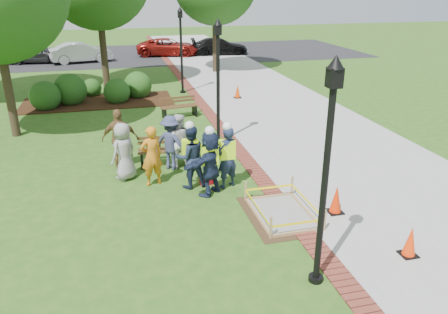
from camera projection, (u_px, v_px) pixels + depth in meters
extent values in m
plane|color=#285116|center=(216.00, 214.00, 10.77)|extent=(100.00, 100.00, 0.00)
cube|color=#9E9E99|center=(270.00, 102.00, 20.91)|extent=(6.00, 60.00, 0.02)
cube|color=maroon|center=(204.00, 106.00, 20.17)|extent=(0.50, 60.00, 0.03)
cube|color=#381E0F|center=(98.00, 102.00, 20.89)|extent=(7.00, 3.00, 0.05)
cube|color=black|center=(140.00, 54.00, 35.10)|extent=(36.00, 12.00, 0.01)
cube|color=#47331E|center=(282.00, 215.00, 10.72)|extent=(1.71, 2.31, 0.01)
cube|color=gray|center=(282.00, 214.00, 10.72)|extent=(1.21, 1.81, 0.04)
cube|color=tan|center=(282.00, 213.00, 10.71)|extent=(1.33, 1.93, 0.08)
cube|color=tan|center=(282.00, 205.00, 10.62)|extent=(1.36, 1.96, 0.55)
cube|color=yellow|center=(282.00, 204.00, 10.61)|extent=(1.31, 1.91, 0.06)
cube|color=brown|center=(165.00, 150.00, 13.48)|extent=(1.67, 0.62, 0.04)
cube|color=brown|center=(164.00, 140.00, 13.63)|extent=(1.63, 0.19, 0.26)
cube|color=black|center=(165.00, 158.00, 13.58)|extent=(1.53, 0.68, 0.48)
cube|color=#51321B|center=(179.00, 106.00, 18.40)|extent=(1.61, 0.72, 0.04)
cube|color=#51321B|center=(177.00, 99.00, 18.53)|extent=(1.54, 0.31, 0.25)
cube|color=black|center=(180.00, 112.00, 18.49)|extent=(1.48, 0.76, 0.46)
cube|color=black|center=(408.00, 255.00, 9.10)|extent=(0.34, 0.34, 0.05)
cone|color=#FF3608|center=(410.00, 241.00, 8.97)|extent=(0.27, 0.27, 0.64)
cube|color=black|center=(335.00, 212.00, 10.80)|extent=(0.37, 0.37, 0.05)
cone|color=red|center=(336.00, 199.00, 10.67)|extent=(0.29, 0.29, 0.68)
cube|color=black|center=(237.00, 98.00, 21.68)|extent=(0.34, 0.34, 0.05)
cone|color=#DC3D06|center=(238.00, 91.00, 21.55)|extent=(0.27, 0.27, 0.63)
cube|color=maroon|center=(206.00, 181.00, 12.32)|extent=(0.39, 0.25, 0.18)
cylinder|color=black|center=(324.00, 191.00, 7.65)|extent=(0.12, 0.12, 3.80)
cube|color=black|center=(335.00, 78.00, 6.91)|extent=(0.22, 0.22, 0.32)
cone|color=black|center=(336.00, 62.00, 6.81)|extent=(0.28, 0.28, 0.22)
cylinder|color=black|center=(316.00, 278.00, 8.33)|extent=(0.28, 0.28, 0.10)
cylinder|color=black|center=(218.00, 91.00, 14.86)|extent=(0.12, 0.12, 3.80)
cube|color=black|center=(218.00, 30.00, 14.12)|extent=(0.22, 0.22, 0.32)
cone|color=black|center=(218.00, 22.00, 14.02)|extent=(0.28, 0.28, 0.22)
cylinder|color=black|center=(218.00, 142.00, 15.54)|extent=(0.28, 0.28, 0.10)
cylinder|color=black|center=(181.00, 56.00, 22.07)|extent=(0.12, 0.12, 3.80)
cube|color=black|center=(180.00, 14.00, 21.33)|extent=(0.22, 0.22, 0.32)
cone|color=black|center=(180.00, 9.00, 21.23)|extent=(0.28, 0.28, 0.22)
cylinder|color=black|center=(183.00, 92.00, 22.75)|extent=(0.28, 0.28, 0.10)
cylinder|color=#3D2D1E|center=(6.00, 78.00, 15.54)|extent=(0.31, 0.31, 4.31)
cylinder|color=#3D2D1E|center=(103.00, 42.00, 23.47)|extent=(0.36, 0.36, 4.73)
cylinder|color=#3D2D1E|center=(215.00, 36.00, 27.45)|extent=(0.36, 0.36, 4.49)
sphere|color=#184614|center=(47.00, 109.00, 19.80)|extent=(1.38, 1.38, 1.38)
sphere|color=#184614|center=(72.00, 104.00, 20.68)|extent=(1.54, 1.54, 1.54)
sphere|color=#184614|center=(118.00, 103.00, 20.87)|extent=(1.24, 1.24, 1.24)
sphere|color=#184614|center=(139.00, 97.00, 21.90)|extent=(1.38, 1.38, 1.38)
sphere|color=#184614|center=(93.00, 96.00, 22.09)|extent=(0.96, 0.96, 0.96)
imported|color=gray|center=(124.00, 152.00, 12.42)|extent=(0.63, 0.62, 1.68)
imported|color=orange|center=(152.00, 156.00, 12.05)|extent=(0.62, 0.49, 1.71)
imported|color=silver|center=(178.00, 141.00, 13.20)|extent=(0.62, 0.49, 1.70)
imported|color=brown|center=(120.00, 139.00, 13.22)|extent=(0.62, 0.43, 1.83)
imported|color=#33385A|center=(171.00, 143.00, 13.12)|extent=(0.63, 0.61, 1.68)
imported|color=#192042|center=(210.00, 163.00, 11.49)|extent=(0.67, 0.63, 1.76)
cube|color=#C2FF15|center=(210.00, 155.00, 11.40)|extent=(0.42, 0.26, 0.52)
sphere|color=white|center=(210.00, 131.00, 11.16)|extent=(0.25, 0.25, 0.25)
imported|color=#161A3A|center=(227.00, 158.00, 11.90)|extent=(0.65, 0.54, 1.73)
cube|color=#C2FF15|center=(227.00, 149.00, 11.81)|extent=(0.42, 0.26, 0.52)
sphere|color=white|center=(227.00, 127.00, 11.57)|extent=(0.25, 0.25, 0.25)
imported|color=#1A2643|center=(190.00, 157.00, 11.89)|extent=(0.61, 0.44, 1.76)
cube|color=#C2FF15|center=(190.00, 149.00, 11.80)|extent=(0.42, 0.26, 0.52)
sphere|color=white|center=(189.00, 126.00, 11.56)|extent=(0.25, 0.25, 0.25)
imported|color=#262629|center=(38.00, 63.00, 31.29)|extent=(2.53, 4.98, 1.57)
imported|color=#B3B2B8|center=(82.00, 63.00, 31.52)|extent=(3.02, 5.06, 1.54)
imported|color=maroon|center=(168.00, 56.00, 34.54)|extent=(2.80, 4.77, 1.46)
imported|color=black|center=(219.00, 55.00, 35.09)|extent=(2.39, 4.55, 1.42)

